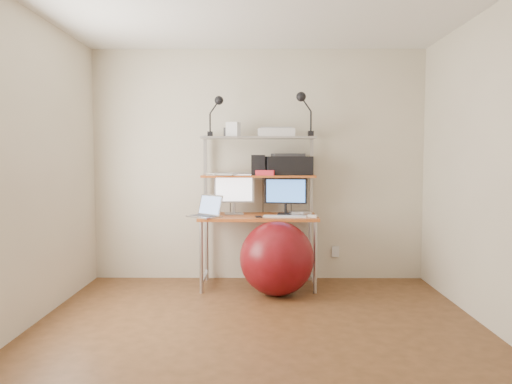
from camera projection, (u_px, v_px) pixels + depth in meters
room at (258, 169)px, 3.65m from camera, size 3.60×3.60×3.60m
computer_desk at (258, 194)px, 5.17m from camera, size 1.20×0.60×1.57m
wall_outlet at (335, 252)px, 5.49m from camera, size 0.08×0.01×0.12m
monitor_silver at (234, 190)px, 5.22m from camera, size 0.42×0.17×0.47m
monitor_black at (286, 193)px, 5.19m from camera, size 0.45×0.15×0.45m
laptop at (207, 212)px, 5.00m from camera, size 0.40×0.40×0.28m
keyboard at (285, 216)px, 4.99m from camera, size 0.44×0.17×0.01m
mouse at (312, 216)px, 4.96m from camera, size 0.10×0.08×0.02m
mac_mini at (299, 213)px, 5.19m from camera, size 0.25×0.25×0.04m
phone at (259, 217)px, 4.98m from camera, size 0.07×0.12×0.01m
printer at (288, 165)px, 5.26m from camera, size 0.52×0.38×0.23m
nas_cube at (258, 165)px, 5.19m from camera, size 0.14×0.14×0.21m
red_box at (266, 173)px, 5.14m from camera, size 0.23×0.18×0.05m
scanner at (276, 132)px, 5.17m from camera, size 0.38×0.26×0.10m
box_white at (233, 129)px, 5.15m from camera, size 0.15×0.14×0.15m
box_grey at (229, 132)px, 5.22m from camera, size 0.11×0.11×0.09m
clip_lamp_left at (217, 107)px, 5.11m from camera, size 0.17×0.09×0.41m
clip_lamp_right at (303, 104)px, 5.10m from camera, size 0.18×0.10×0.45m
exercise_ball at (277, 258)px, 4.82m from camera, size 0.72×0.72×0.72m
paper_stack at (222, 174)px, 5.21m from camera, size 0.38×0.38×0.02m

